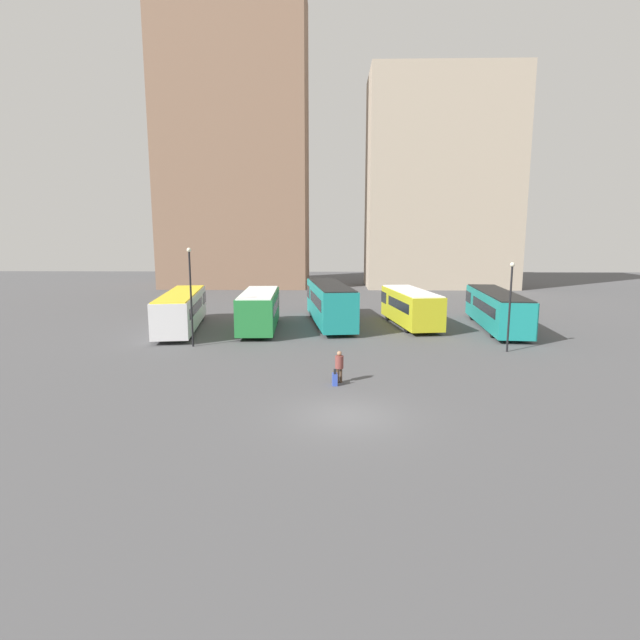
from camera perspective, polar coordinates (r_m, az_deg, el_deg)
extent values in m
plane|color=#4C4C4F|center=(20.24, 3.03, -10.88)|extent=(160.00, 160.00, 0.00)
cube|color=#7F604C|center=(72.69, -9.79, 19.19)|extent=(19.79, 10.60, 38.65)
cube|color=tan|center=(72.24, 13.64, 14.98)|extent=(19.93, 10.34, 28.29)
cube|color=silver|center=(39.32, -15.55, 1.14)|extent=(4.16, 11.88, 2.44)
cube|color=black|center=(43.97, -14.68, 2.44)|extent=(2.79, 2.48, 0.93)
cube|color=black|center=(38.26, -15.80, 1.36)|extent=(3.57, 7.74, 0.73)
cube|color=yellow|center=(39.17, -15.63, 2.96)|extent=(3.93, 11.62, 0.08)
cylinder|color=black|center=(43.00, -14.80, 0.56)|extent=(2.50, 1.42, 1.08)
cylinder|color=black|center=(35.96, -16.31, -1.24)|extent=(2.50, 1.42, 1.08)
cube|color=#237A38|center=(37.96, -6.96, 1.19)|extent=(3.09, 9.14, 2.54)
cube|color=black|center=(41.56, -6.52, 2.37)|extent=(2.71, 1.81, 0.97)
cube|color=black|center=(37.11, -7.08, 1.49)|extent=(2.93, 5.91, 0.76)
cube|color=white|center=(37.79, -7.00, 3.16)|extent=(2.87, 8.95, 0.08)
cylinder|color=black|center=(40.86, -6.59, 0.33)|extent=(2.53, 1.19, 1.05)
cylinder|color=black|center=(35.39, -7.33, -1.13)|extent=(2.53, 1.19, 1.05)
cube|color=#19847F|center=(40.18, 1.11, 2.00)|extent=(4.21, 12.25, 2.90)
cube|color=black|center=(44.98, 0.26, 3.28)|extent=(2.86, 2.55, 1.10)
cube|color=black|center=(39.07, 1.33, 2.31)|extent=(3.63, 7.98, 0.87)
cube|color=black|center=(40.01, 1.12, 4.11)|extent=(3.98, 11.99, 0.08)
cylinder|color=black|center=(44.00, 0.45, 1.07)|extent=(2.56, 1.40, 1.07)
cylinder|color=black|center=(36.72, 1.90, -0.65)|extent=(2.56, 1.40, 1.07)
cube|color=gold|center=(40.10, 10.30, 1.51)|extent=(3.76, 9.36, 2.46)
cube|color=black|center=(43.61, 8.89, 2.60)|extent=(2.74, 2.02, 0.93)
cube|color=black|center=(39.29, 10.66, 1.78)|extent=(3.32, 6.13, 0.74)
cube|color=white|center=(39.95, 10.36, 3.31)|extent=(3.54, 9.16, 0.08)
cylinder|color=black|center=(42.92, 9.17, 0.74)|extent=(2.52, 1.41, 1.08)
cylinder|color=black|center=(37.60, 11.51, -0.59)|extent=(2.52, 1.41, 1.08)
cube|color=#19847F|center=(40.71, 19.52, 1.21)|extent=(3.45, 12.28, 2.49)
cube|color=black|center=(45.48, 18.12, 2.51)|extent=(2.67, 2.42, 0.95)
cube|color=black|center=(39.62, 19.90, 1.42)|extent=(3.12, 7.93, 0.75)
cube|color=black|center=(40.56, 19.62, 3.00)|extent=(3.23, 12.02, 0.08)
cylinder|color=black|center=(44.48, 18.35, 0.61)|extent=(2.43, 1.17, 0.98)
cylinder|color=black|center=(37.28, 20.73, -1.19)|extent=(2.43, 1.17, 0.98)
cylinder|color=#4C3828|center=(24.45, 2.03, -6.34)|extent=(0.15, 0.15, 0.72)
cylinder|color=#4C3828|center=(24.46, 2.39, -6.34)|extent=(0.15, 0.15, 0.72)
cylinder|color=brown|center=(24.28, 2.22, -4.82)|extent=(0.43, 0.43, 0.62)
sphere|color=#9E7051|center=(24.18, 2.23, -3.84)|extent=(0.23, 0.23, 0.23)
cube|color=#334CB2|center=(24.03, 1.70, -6.80)|extent=(0.26, 0.41, 0.58)
cube|color=black|center=(23.78, 1.73, -5.92)|extent=(0.13, 0.03, 0.26)
cylinder|color=black|center=(32.83, -14.52, 2.27)|extent=(0.12, 0.12, 6.11)
sphere|color=beige|center=(32.59, -14.75, 7.75)|extent=(0.28, 0.28, 0.28)
cylinder|color=black|center=(32.49, 20.84, 1.13)|extent=(0.12, 0.12, 5.28)
sphere|color=beige|center=(32.23, 21.13, 5.93)|extent=(0.28, 0.28, 0.28)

